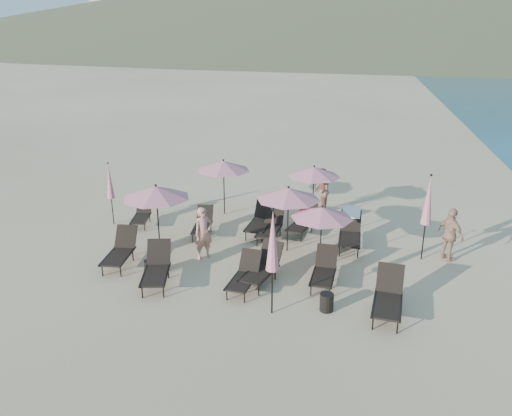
% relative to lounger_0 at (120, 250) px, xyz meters
% --- Properties ---
extents(ground, '(800.00, 800.00, 0.00)m').
position_rel_lounger_0_xyz_m(ground, '(4.71, -0.60, -0.47)').
color(ground, '#D6BA8C').
rests_on(ground, ground).
extents(lounger_0, '(0.86, 1.83, 1.02)m').
position_rel_lounger_0_xyz_m(lounger_0, '(0.00, 0.00, 0.00)').
color(lounger_0, black).
rests_on(lounger_0, ground).
extents(lounger_1, '(1.12, 1.93, 1.04)m').
position_rel_lounger_0_xyz_m(lounger_1, '(1.56, -0.92, 0.01)').
color(lounger_1, black).
rests_on(lounger_1, ground).
extents(lounger_2, '(0.76, 1.65, 0.92)m').
position_rel_lounger_0_xyz_m(lounger_2, '(4.08, -0.72, -0.05)').
color(lounger_2, black).
rests_on(lounger_2, ground).
extents(lounger_3, '(1.07, 1.84, 1.00)m').
position_rel_lounger_0_xyz_m(lounger_3, '(4.50, -0.20, -0.01)').
color(lounger_3, black).
rests_on(lounger_3, ground).
extents(lounger_4, '(0.69, 1.65, 0.94)m').
position_rel_lounger_0_xyz_m(lounger_4, '(6.22, 0.01, -0.04)').
color(lounger_4, black).
rests_on(lounger_4, ground).
extents(lounger_5, '(0.86, 1.89, 1.05)m').
position_rel_lounger_0_xyz_m(lounger_5, '(7.93, -1.24, 0.02)').
color(lounger_5, black).
rests_on(lounger_5, ground).
extents(lounger_6, '(0.86, 1.61, 0.96)m').
position_rel_lounger_0_xyz_m(lounger_6, '(-0.79, 3.36, -0.02)').
color(lounger_6, black).
rests_on(lounger_6, ground).
extents(lounger_7, '(0.80, 1.61, 0.89)m').
position_rel_lounger_0_xyz_m(lounger_7, '(1.74, 2.82, -0.06)').
color(lounger_7, black).
rests_on(lounger_7, ground).
extents(lounger_8, '(0.81, 1.86, 1.04)m').
position_rel_lounger_0_xyz_m(lounger_8, '(3.70, 3.38, 0.01)').
color(lounger_8, black).
rests_on(lounger_8, ground).
extents(lounger_9, '(0.76, 1.79, 1.01)m').
position_rel_lounger_0_xyz_m(lounger_9, '(4.15, 2.98, -0.00)').
color(lounger_9, black).
rests_on(lounger_9, ground).
extents(lounger_10, '(1.01, 1.74, 0.94)m').
position_rel_lounger_0_xyz_m(lounger_10, '(5.16, 3.65, -0.03)').
color(lounger_10, black).
rests_on(lounger_10, ground).
extents(lounger_11, '(0.71, 1.89, 1.17)m').
position_rel_lounger_0_xyz_m(lounger_11, '(6.85, 2.90, 0.09)').
color(lounger_11, black).
rests_on(lounger_11, ground).
extents(umbrella_open_0, '(2.14, 2.14, 2.31)m').
position_rel_lounger_0_xyz_m(umbrella_open_0, '(0.81, 1.12, 1.56)').
color(umbrella_open_0, black).
rests_on(umbrella_open_0, ground).
extents(umbrella_open_1, '(2.06, 2.06, 2.22)m').
position_rel_lounger_0_xyz_m(umbrella_open_1, '(4.86, 2.06, 1.49)').
color(umbrella_open_1, black).
rests_on(umbrella_open_1, ground).
extents(umbrella_open_2, '(1.86, 1.86, 2.00)m').
position_rel_lounger_0_xyz_m(umbrella_open_2, '(6.01, 1.06, 1.30)').
color(umbrella_open_2, black).
rests_on(umbrella_open_2, ground).
extents(umbrella_open_3, '(2.06, 2.06, 2.21)m').
position_rel_lounger_0_xyz_m(umbrella_open_3, '(1.92, 5.01, 1.48)').
color(umbrella_open_3, black).
rests_on(umbrella_open_3, ground).
extents(umbrella_open_4, '(1.99, 1.99, 2.14)m').
position_rel_lounger_0_xyz_m(umbrella_open_4, '(5.37, 5.09, 1.41)').
color(umbrella_open_4, black).
rests_on(umbrella_open_4, ground).
extents(umbrella_closed_0, '(0.33, 0.33, 2.86)m').
position_rel_lounger_0_xyz_m(umbrella_closed_0, '(5.06, -1.83, 1.52)').
color(umbrella_closed_0, black).
rests_on(umbrella_closed_0, ground).
extents(umbrella_closed_1, '(0.33, 0.33, 2.79)m').
position_rel_lounger_0_xyz_m(umbrella_closed_1, '(9.11, 2.30, 1.47)').
color(umbrella_closed_1, black).
rests_on(umbrella_closed_1, ground).
extents(umbrella_closed_2, '(0.28, 0.28, 2.37)m').
position_rel_lounger_0_xyz_m(umbrella_closed_2, '(-1.84, 3.10, 1.17)').
color(umbrella_closed_2, black).
rests_on(umbrella_closed_2, ground).
extents(side_table_0, '(0.36, 0.36, 0.44)m').
position_rel_lounger_0_xyz_m(side_table_0, '(1.15, -0.45, -0.26)').
color(side_table_0, black).
rests_on(side_table_0, ground).
extents(side_table_1, '(0.36, 0.36, 0.48)m').
position_rel_lounger_0_xyz_m(side_table_1, '(6.41, -1.42, -0.24)').
color(side_table_1, black).
rests_on(side_table_1, ground).
extents(beachgoer_a, '(0.72, 0.72, 1.68)m').
position_rel_lounger_0_xyz_m(beachgoer_a, '(2.37, 0.97, 0.36)').
color(beachgoer_a, tan).
rests_on(beachgoer_a, ground).
extents(beachgoer_b, '(0.80, 0.96, 1.78)m').
position_rel_lounger_0_xyz_m(beachgoer_b, '(5.59, 5.96, 0.42)').
color(beachgoer_b, '#9B6350').
rests_on(beachgoer_b, ground).
extents(beachgoer_c, '(0.95, 1.05, 1.71)m').
position_rel_lounger_0_xyz_m(beachgoer_c, '(9.90, 2.40, 0.38)').
color(beachgoer_c, tan).
rests_on(beachgoer_c, ground).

